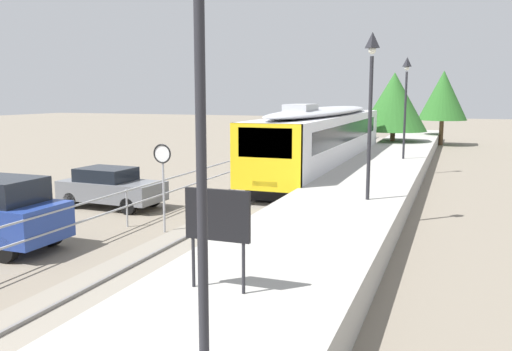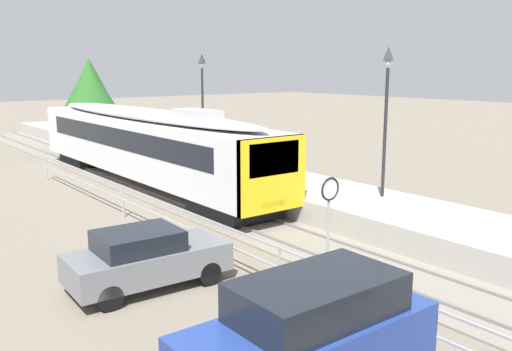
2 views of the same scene
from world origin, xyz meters
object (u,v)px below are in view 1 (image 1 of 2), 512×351
Objects in this scene: platform_lamp_near_end at (200,64)px; speed_limit_sign at (163,166)px; platform_lamp_far_end at (406,89)px; platform_notice_board at (217,219)px; parked_hatchback_grey at (111,187)px; platform_lamp_mid_platform at (371,84)px; commuter_train at (324,135)px.

speed_limit_sign is (-5.85, 9.05, -2.50)m from platform_lamp_near_end.
platform_lamp_far_end is 1.91× the size of speed_limit_sign.
parked_hatchback_grey is at bearing 134.33° from platform_notice_board.
platform_lamp_mid_platform and platform_lamp_far_end have the same top height.
platform_lamp_mid_platform reaches higher than parked_hatchback_grey.
platform_lamp_near_end is 11.06m from speed_limit_sign.
platform_lamp_far_end is 2.97× the size of platform_notice_board.
platform_lamp_near_end reaches higher than speed_limit_sign.
commuter_train is at bearing 63.35° from parked_hatchback_grey.
platform_lamp_far_end is 1.31× the size of parked_hatchback_grey.
platform_lamp_near_end is at bearing -90.00° from platform_lamp_mid_platform.
platform_lamp_mid_platform reaches higher than platform_notice_board.
platform_notice_board is at bearing -97.13° from platform_lamp_mid_platform.
platform_notice_board is 0.64× the size of speed_limit_sign.
platform_lamp_near_end is 12.09m from platform_lamp_mid_platform.
platform_lamp_far_end reaches higher than platform_notice_board.
platform_lamp_mid_platform is at bearing -90.00° from platform_lamp_far_end.
platform_lamp_far_end is at bearing 90.00° from platform_lamp_mid_platform.
speed_limit_sign is (-4.70, 6.15, -0.06)m from platform_notice_board.
platform_lamp_near_end is 2.97× the size of platform_notice_board.
commuter_train is at bearing -162.49° from platform_lamp_far_end.
platform_notice_board is at bearing -52.62° from speed_limit_sign.
platform_notice_board is (2.89, -20.02, 0.04)m from commuter_train.
platform_notice_board is at bearing -81.78° from commuter_train.
commuter_train is 10.70× the size of platform_notice_board.
commuter_train is 13.98m from speed_limit_sign.
platform_lamp_near_end and platform_lamp_far_end have the same top height.
platform_lamp_near_end reaches higher than parked_hatchback_grey.
platform_lamp_near_end is 15.63m from parked_hatchback_grey.
speed_limit_sign is at bearing 122.90° from platform_lamp_near_end.
parked_hatchback_grey is at bearing 145.97° from speed_limit_sign.
platform_lamp_far_end reaches higher than commuter_train.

